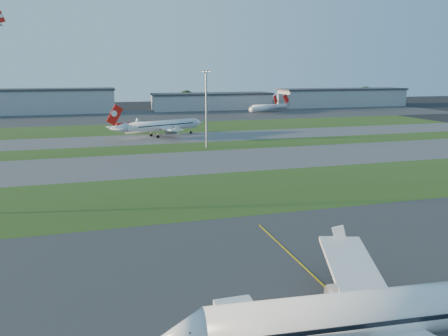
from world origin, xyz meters
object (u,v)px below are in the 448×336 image
object	(u,v)px
airliner_taxiing	(161,126)
mini_jet_near	(264,108)
airliner_parked	(396,313)
light_mast_centre	(206,104)
mini_jet_far	(270,107)

from	to	relation	value
airliner_taxiing	mini_jet_near	xyz separation A→B (m)	(75.11, 81.57, -0.98)
airliner_parked	light_mast_centre	distance (m)	115.16
mini_jet_far	light_mast_centre	distance (m)	140.63
mini_jet_near	mini_jet_far	bearing A→B (deg)	15.76
airliner_taxiing	light_mast_centre	bearing A→B (deg)	89.00
airliner_parked	mini_jet_near	distance (m)	237.49
airliner_parked	mini_jet_near	xyz separation A→B (m)	(74.65, 225.45, -1.28)
airliner_taxiing	mini_jet_near	world-z (taller)	airliner_taxiing
airliner_parked	airliner_taxiing	bearing A→B (deg)	95.00
airliner_parked	light_mast_centre	xyz separation A→B (m)	(10.76, 114.20, 10.25)
mini_jet_near	light_mast_centre	bearing A→B (deg)	-153.38
airliner_parked	mini_jet_near	bearing A→B (deg)	76.49
airliner_taxiing	light_mast_centre	xyz separation A→B (m)	(11.23, -29.69, 10.55)
airliner_parked	airliner_taxiing	size ratio (longest dim) A/B	1.13
mini_jet_near	light_mast_centre	distance (m)	128.81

